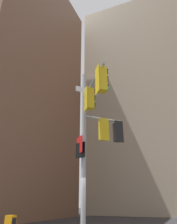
{
  "coord_description": "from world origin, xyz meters",
  "views": [
    {
      "loc": [
        4.19,
        -9.41,
        1.48
      ],
      "look_at": [
        0.29,
        -0.11,
        5.62
      ],
      "focal_mm": 35.46,
      "sensor_mm": 36.0,
      "label": 1
    }
  ],
  "objects": [
    {
      "name": "building_mid_block",
      "position": [
        0.71,
        26.74,
        16.2
      ],
      "size": [
        17.45,
        17.45,
        32.4
      ],
      "primitive_type": "cube",
      "color": "tan",
      "rests_on": "ground"
    },
    {
      "name": "signal_pole_assembly",
      "position": [
        0.65,
        -0.18,
        4.8
      ],
      "size": [
        2.42,
        4.24,
        7.87
      ],
      "color": "#9EA0A3",
      "rests_on": "ground"
    }
  ]
}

